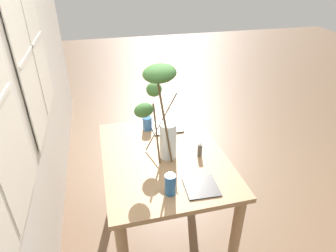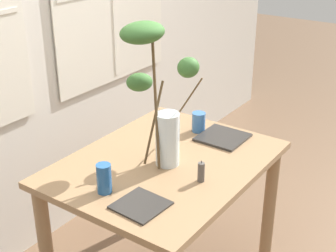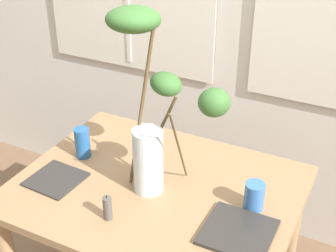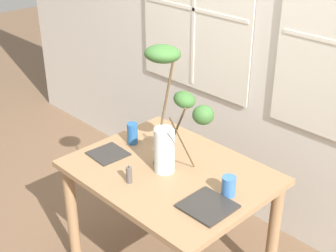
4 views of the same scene
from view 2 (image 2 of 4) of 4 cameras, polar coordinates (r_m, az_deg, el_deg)
back_wall_with_windows at (r=2.81m, az=-16.03°, el=12.64°), size 5.61×0.14×2.78m
dining_table at (r=2.49m, az=-0.32°, el=-6.77°), size 1.12×0.87×0.76m
vase_with_branches at (r=2.27m, az=-1.12°, el=4.09°), size 0.54×0.34×0.72m
drinking_glass_blue_left at (r=2.16m, az=-7.51°, el=-6.13°), size 0.07×0.07×0.14m
drinking_glass_blue_right at (r=2.72m, az=3.61°, el=0.47°), size 0.08×0.08×0.11m
plate_square_left at (r=2.09m, az=-3.21°, el=-9.26°), size 0.21×0.21×0.01m
plate_square_right at (r=2.67m, az=6.44°, el=-1.32°), size 0.24×0.24×0.01m
pillar_candle at (r=2.24m, az=3.91°, el=-5.43°), size 0.03×0.03×0.11m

